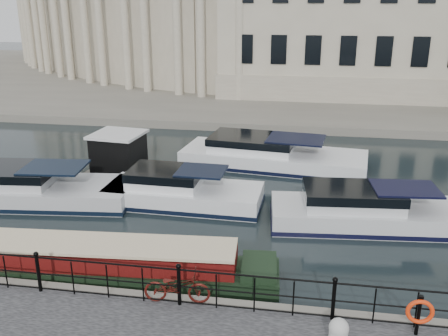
# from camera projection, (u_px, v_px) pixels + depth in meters

# --- Properties ---
(ground_plane) EXTENTS (160.00, 160.00, 0.00)m
(ground_plane) POSITION_uv_depth(u_px,v_px,m) (198.00, 278.00, 15.62)
(ground_plane) COLOR black
(ground_plane) RESTS_ON ground
(far_bank) EXTENTS (120.00, 42.00, 0.55)m
(far_bank) POSITION_uv_depth(u_px,v_px,m) (277.00, 79.00, 51.93)
(far_bank) COLOR #6B665B
(far_bank) RESTS_ON ground_plane
(railing) EXTENTS (24.14, 0.14, 1.22)m
(railing) POSITION_uv_depth(u_px,v_px,m) (179.00, 283.00, 13.13)
(railing) COLOR black
(railing) RESTS_ON near_quay
(civic_building) EXTENTS (53.55, 31.84, 16.85)m
(civic_building) POSITION_uv_depth(u_px,v_px,m) (266.00, 12.00, 45.89)
(civic_building) COLOR #ADA38C
(civic_building) RESTS_ON far_bank
(bicycle) EXTENTS (1.84, 0.79, 0.94)m
(bicycle) POSITION_uv_depth(u_px,v_px,m) (177.00, 287.00, 13.29)
(bicycle) COLOR #4A120D
(bicycle) RESTS_ON near_quay
(mooring_bollard) EXTENTS (0.63, 0.63, 0.71)m
(mooring_bollard) POSITION_uv_depth(u_px,v_px,m) (338.00, 333.00, 11.67)
(mooring_bollard) COLOR #B9BAB5
(mooring_bollard) RESTS_ON near_quay
(life_ring_post) EXTENTS (0.66, 0.18, 1.08)m
(life_ring_post) POSITION_uv_depth(u_px,v_px,m) (420.00, 312.00, 11.86)
(life_ring_post) COLOR black
(life_ring_post) RESTS_ON near_quay
(narrowboat) EXTENTS (13.14, 2.68, 1.48)m
(narrowboat) POSITION_uv_depth(u_px,v_px,m) (70.00, 265.00, 15.64)
(narrowboat) COLOR black
(narrowboat) RESTS_ON ground_plane
(harbour_hut) EXTENTS (3.44, 2.97, 2.20)m
(harbour_hut) POSITION_uv_depth(u_px,v_px,m) (119.00, 156.00, 24.51)
(harbour_hut) COLOR #6B665B
(harbour_hut) RESTS_ON ground_plane
(cabin_cruisers) EXTENTS (22.74, 10.54, 1.99)m
(cabin_cruisers) POSITION_uv_depth(u_px,v_px,m) (213.00, 185.00, 22.36)
(cabin_cruisers) COLOR silver
(cabin_cruisers) RESTS_ON ground_plane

